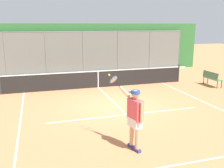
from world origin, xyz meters
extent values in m
plane|color=#C67A4C|center=(0.00, 0.00, 0.00)|extent=(60.00, 60.00, 0.00)
cube|color=white|center=(0.00, 5.00, 0.00)|extent=(7.97, 0.05, 0.01)
cube|color=white|center=(0.00, 1.16, 0.00)|extent=(6.22, 0.05, 0.01)
cube|color=white|center=(-3.99, 0.74, 0.00)|extent=(0.05, 8.52, 0.01)
cube|color=white|center=(3.99, 0.74, 0.00)|extent=(0.05, 8.52, 0.01)
cube|color=white|center=(0.00, -1.18, 0.00)|extent=(0.05, 4.69, 0.01)
cylinder|color=slate|center=(-7.81, -7.98, 1.51)|extent=(0.07, 0.07, 3.02)
cylinder|color=slate|center=(-5.21, -7.98, 1.51)|extent=(0.07, 0.07, 3.02)
cylinder|color=slate|center=(-2.60, -7.98, 1.51)|extent=(0.07, 0.07, 3.02)
cylinder|color=slate|center=(0.00, -7.98, 1.51)|extent=(0.07, 0.07, 3.02)
cylinder|color=slate|center=(2.60, -7.98, 1.51)|extent=(0.07, 0.07, 3.02)
cylinder|color=slate|center=(5.21, -7.98, 1.51)|extent=(0.07, 0.07, 3.02)
cylinder|color=slate|center=(0.00, -7.98, 2.98)|extent=(15.62, 0.05, 0.05)
cube|color=slate|center=(0.00, -7.98, 1.51)|extent=(15.62, 0.02, 3.02)
cube|color=#2D6B33|center=(0.00, -8.63, 1.77)|extent=(18.62, 0.90, 3.55)
cube|color=#ADADA8|center=(0.00, -7.80, 0.07)|extent=(16.62, 0.18, 0.15)
cylinder|color=#2D2D2D|center=(-5.11, -3.52, 0.54)|extent=(0.09, 0.09, 1.07)
cylinder|color=#2D2D2D|center=(5.11, -3.52, 0.54)|extent=(0.09, 0.09, 1.07)
cube|color=black|center=(0.00, -3.52, 0.46)|extent=(10.14, 0.02, 0.91)
cube|color=white|center=(0.00, -3.52, 0.94)|extent=(10.14, 0.04, 0.05)
cube|color=white|center=(0.00, -3.52, 0.46)|extent=(0.05, 0.04, 0.91)
cube|color=navy|center=(0.74, 4.04, 0.04)|extent=(0.16, 0.28, 0.09)
cylinder|color=tan|center=(0.74, 4.04, 0.49)|extent=(0.13, 0.13, 0.81)
cube|color=navy|center=(0.80, 3.77, 0.04)|extent=(0.16, 0.28, 0.09)
cylinder|color=tan|center=(0.80, 3.77, 0.49)|extent=(0.13, 0.13, 0.81)
cube|color=white|center=(0.77, 3.90, 0.82)|extent=(0.31, 0.46, 0.26)
cube|color=#DB4C56|center=(0.77, 3.90, 1.19)|extent=(0.32, 0.53, 0.58)
cylinder|color=tan|center=(0.70, 4.20, 1.21)|extent=(0.08, 0.08, 0.54)
cylinder|color=tan|center=(0.92, 3.46, 1.60)|extent=(0.27, 0.38, 0.30)
sphere|color=tan|center=(0.77, 3.90, 1.63)|extent=(0.22, 0.22, 0.22)
cylinder|color=#284C93|center=(0.77, 3.90, 1.69)|extent=(0.31, 0.31, 0.08)
cube|color=#284C93|center=(0.79, 3.78, 1.66)|extent=(0.23, 0.24, 0.02)
cylinder|color=black|center=(1.04, 3.25, 1.76)|extent=(0.11, 0.16, 0.13)
torus|color=#28569E|center=(1.13, 3.08, 1.88)|extent=(0.35, 0.30, 0.26)
cylinder|color=silver|center=(1.13, 3.08, 1.88)|extent=(0.29, 0.24, 0.21)
sphere|color=#CCDB33|center=(1.22, 2.93, 2.00)|extent=(0.07, 0.07, 0.07)
sphere|color=#C1D138|center=(3.43, -3.10, 0.03)|extent=(0.07, 0.07, 0.07)
cube|color=#477A51|center=(-6.40, -1.96, 0.44)|extent=(0.38, 1.30, 0.05)
cube|color=#477A51|center=(-6.23, -1.96, 0.66)|extent=(0.09, 1.30, 0.36)
cylinder|color=#333338|center=(-6.54, -1.36, 0.22)|extent=(0.04, 0.04, 0.44)
cylinder|color=#333338|center=(-6.54, -2.56, 0.22)|extent=(0.04, 0.04, 0.44)
cylinder|color=#333338|center=(-6.26, -1.36, 0.22)|extent=(0.04, 0.04, 0.44)
cylinder|color=#333338|center=(-6.26, -2.56, 0.22)|extent=(0.04, 0.04, 0.44)
camera|label=1|loc=(3.29, 10.07, 3.47)|focal=40.81mm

